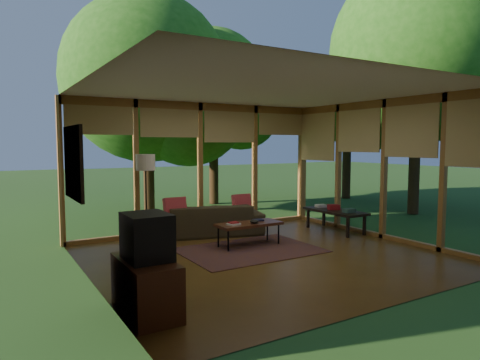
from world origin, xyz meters
TOP-DOWN VIEW (x-y plane):
  - floor at (0.00, 0.00)m, footprint 5.50×5.50m
  - ceiling at (0.00, 0.00)m, footprint 5.50×5.50m
  - wall_left at (-2.75, 0.00)m, footprint 0.04×5.00m
  - wall_front at (0.00, -2.50)m, footprint 5.50×0.04m
  - window_wall_back at (0.00, 2.50)m, footprint 5.50×0.12m
  - window_wall_right at (2.75, 0.00)m, footprint 0.12×5.00m
  - exterior_lawn at (8.00, 8.00)m, footprint 40.00×40.00m
  - tree_nw at (-0.20, 5.25)m, footprint 4.34×4.34m
  - tree_ne at (2.17, 6.13)m, footprint 3.42×3.42m
  - tree_se at (5.69, 1.59)m, footprint 4.35×4.35m
  - tree_far at (6.49, 4.89)m, footprint 2.92×2.92m
  - rug at (-0.02, 0.50)m, footprint 2.33×1.65m
  - sofa at (-0.05, 2.00)m, footprint 2.29×1.39m
  - pillow_left at (-0.80, 1.95)m, footprint 0.43×0.23m
  - pillow_right at (0.70, 1.95)m, footprint 0.40×0.21m
  - ct_book_lower at (-0.21, 0.73)m, footprint 0.25×0.21m
  - ct_book_upper at (-0.21, 0.73)m, footprint 0.17×0.14m
  - ct_book_side at (0.39, 0.86)m, footprint 0.22×0.18m
  - ct_bowl at (0.19, 0.68)m, footprint 0.16×0.16m
  - media_cabinet at (-2.47, -1.27)m, footprint 0.50×1.00m
  - television at (-2.45, -1.27)m, footprint 0.45×0.55m
  - console_book_a at (2.40, 0.55)m, footprint 0.23×0.18m
  - console_book_b at (2.40, 1.00)m, footprint 0.28×0.24m
  - console_book_c at (2.40, 1.40)m, footprint 0.24×0.19m
  - floor_lamp at (-1.32, 2.10)m, footprint 0.36×0.36m
  - coffee_table at (0.14, 0.78)m, footprint 1.20×0.50m
  - side_console at (2.40, 0.95)m, footprint 0.60×1.40m
  - wall_painting at (-2.71, 1.40)m, footprint 0.06×1.35m

SIDE VIEW (x-z plane):
  - exterior_lawn at x=8.00m, z-range -0.01..-0.01m
  - floor at x=0.00m, z-range 0.00..0.00m
  - rug at x=-0.02m, z-range 0.00..0.01m
  - media_cabinet at x=-2.47m, z-range 0.00..0.60m
  - sofa at x=-0.05m, z-range 0.00..0.63m
  - coffee_table at x=0.14m, z-range 0.18..0.60m
  - side_console at x=2.40m, z-range 0.18..0.64m
  - ct_book_side at x=0.39m, z-range 0.42..0.45m
  - ct_book_lower at x=-0.21m, z-range 0.42..0.46m
  - ct_bowl at x=0.19m, z-range 0.42..0.50m
  - ct_book_upper at x=-0.21m, z-range 0.45..0.48m
  - console_book_c at x=2.40m, z-range 0.45..0.52m
  - console_book_a at x=2.40m, z-range 0.46..0.53m
  - console_book_b at x=2.40m, z-range 0.45..0.56m
  - pillow_right at x=0.70m, z-range 0.37..0.79m
  - pillow_left at x=-0.80m, z-range 0.37..0.82m
  - television at x=-2.45m, z-range 0.60..1.10m
  - wall_left at x=-2.75m, z-range 0.00..2.70m
  - wall_front at x=0.00m, z-range 0.00..2.70m
  - window_wall_back at x=0.00m, z-range 0.00..2.70m
  - window_wall_right at x=2.75m, z-range 0.00..2.70m
  - floor_lamp at x=-1.32m, z-range 0.58..2.23m
  - wall_painting at x=-2.71m, z-range 0.98..2.12m
  - ceiling at x=0.00m, z-range 2.70..2.70m
  - tree_far at x=6.49m, z-range 0.92..5.71m
  - tree_nw at x=-0.20m, z-range 0.68..6.39m
  - tree_ne at x=2.17m, z-range 0.95..6.31m
  - tree_se at x=5.69m, z-range 1.05..7.51m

